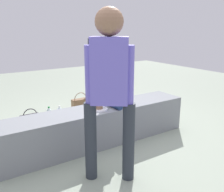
# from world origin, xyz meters

# --- Properties ---
(ground_plane) EXTENTS (12.00, 12.00, 0.00)m
(ground_plane) POSITION_xyz_m (0.00, 0.00, 0.00)
(ground_plane) COLOR #929E8B
(concrete_ledge) EXTENTS (2.55, 0.47, 0.47)m
(concrete_ledge) POSITION_xyz_m (0.00, 0.00, 0.24)
(concrete_ledge) COLOR gray
(concrete_ledge) RESTS_ON ground_plane
(child_seated) EXTENTS (0.28, 0.32, 0.48)m
(child_seated) POSITION_xyz_m (0.26, -0.02, 0.69)
(child_seated) COLOR navy
(child_seated) RESTS_ON concrete_ledge
(adult_standing) EXTENTS (0.41, 0.36, 1.63)m
(adult_standing) POSITION_xyz_m (-0.29, -0.75, 0.98)
(adult_standing) COLOR #282E37
(adult_standing) RESTS_ON ground_plane
(cake_plate) EXTENTS (0.22, 0.22, 0.07)m
(cake_plate) POSITION_xyz_m (0.00, -0.05, 0.49)
(cake_plate) COLOR white
(cake_plate) RESTS_ON concrete_ledge
(gift_bag) EXTENTS (0.20, 0.11, 0.32)m
(gift_bag) POSITION_xyz_m (0.77, 1.03, 0.14)
(gift_bag) COLOR #4C99E0
(gift_bag) RESTS_ON ground_plane
(railing_post) EXTENTS (0.36, 0.36, 1.26)m
(railing_post) POSITION_xyz_m (0.76, 1.52, 0.48)
(railing_post) COLOR black
(railing_post) RESTS_ON ground_plane
(water_bottle_near_gift) EXTENTS (0.07, 0.07, 0.20)m
(water_bottle_near_gift) POSITION_xyz_m (-0.05, 1.16, 0.09)
(water_bottle_near_gift) COLOR silver
(water_bottle_near_gift) RESTS_ON ground_plane
(water_bottle_far_side) EXTENTS (0.07, 0.07, 0.23)m
(water_bottle_far_side) POSITION_xyz_m (-0.24, 1.14, 0.10)
(water_bottle_far_side) COLOR silver
(water_bottle_far_side) RESTS_ON ground_plane
(party_cup_red) EXTENTS (0.08, 0.08, 0.11)m
(party_cup_red) POSITION_xyz_m (0.46, 0.48, 0.05)
(party_cup_red) COLOR red
(party_cup_red) RESTS_ON ground_plane
(handbag_black_leather) EXTENTS (0.27, 0.14, 0.33)m
(handbag_black_leather) POSITION_xyz_m (-0.60, 0.88, 0.12)
(handbag_black_leather) COLOR black
(handbag_black_leather) RESTS_ON ground_plane
(handbag_brown_canvas) EXTENTS (0.32, 0.11, 0.34)m
(handbag_brown_canvas) POSITION_xyz_m (0.41, 1.31, 0.12)
(handbag_brown_canvas) COLOR brown
(handbag_brown_canvas) RESTS_ON ground_plane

